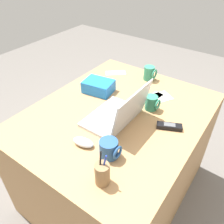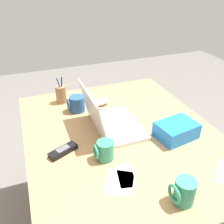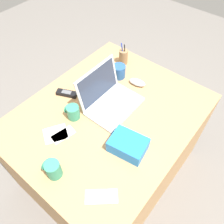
{
  "view_description": "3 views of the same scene",
  "coord_description": "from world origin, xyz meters",
  "px_view_note": "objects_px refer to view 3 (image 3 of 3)",
  "views": [
    {
      "loc": [
        0.89,
        0.6,
        1.55
      ],
      "look_at": [
        0.07,
        0.01,
        0.78
      ],
      "focal_mm": 36.82,
      "sensor_mm": 36.0,
      "label": 1
    },
    {
      "loc": [
        -0.92,
        0.4,
        1.45
      ],
      "look_at": [
        0.07,
        0.03,
        0.82
      ],
      "focal_mm": 39.17,
      "sensor_mm": 36.0,
      "label": 2
    },
    {
      "loc": [
        -0.65,
        -0.56,
        1.8
      ],
      "look_at": [
        -0.01,
        -0.04,
        0.78
      ],
      "focal_mm": 36.78,
      "sensor_mm": 36.0,
      "label": 3
    }
  ],
  "objects_px": {
    "laptop": "(109,99)",
    "pen_holder": "(123,57)",
    "coffee_mug_spare": "(73,112)",
    "computer_mouse": "(137,82)",
    "coffee_mug_tall": "(53,169)",
    "cordless_phone": "(67,93)",
    "snack_bag": "(128,145)",
    "coffee_mug_white": "(119,71)"
  },
  "relations": [
    {
      "from": "coffee_mug_white",
      "to": "pen_holder",
      "type": "distance_m",
      "value": 0.15
    },
    {
      "from": "coffee_mug_tall",
      "to": "pen_holder",
      "type": "bearing_deg",
      "value": 16.23
    },
    {
      "from": "coffee_mug_tall",
      "to": "snack_bag",
      "type": "relative_size",
      "value": 0.53
    },
    {
      "from": "coffee_mug_spare",
      "to": "snack_bag",
      "type": "relative_size",
      "value": 0.47
    },
    {
      "from": "snack_bag",
      "to": "laptop",
      "type": "bearing_deg",
      "value": 56.73
    },
    {
      "from": "laptop",
      "to": "snack_bag",
      "type": "relative_size",
      "value": 1.78
    },
    {
      "from": "laptop",
      "to": "snack_bag",
      "type": "bearing_deg",
      "value": -123.27
    },
    {
      "from": "coffee_mug_tall",
      "to": "coffee_mug_spare",
      "type": "distance_m",
      "value": 0.36
    },
    {
      "from": "coffee_mug_spare",
      "to": "snack_bag",
      "type": "distance_m",
      "value": 0.38
    },
    {
      "from": "coffee_mug_spare",
      "to": "pen_holder",
      "type": "relative_size",
      "value": 0.52
    },
    {
      "from": "laptop",
      "to": "snack_bag",
      "type": "height_order",
      "value": "laptop"
    },
    {
      "from": "coffee_mug_spare",
      "to": "snack_bag",
      "type": "height_order",
      "value": "coffee_mug_spare"
    },
    {
      "from": "cordless_phone",
      "to": "pen_holder",
      "type": "distance_m",
      "value": 0.49
    },
    {
      "from": "computer_mouse",
      "to": "snack_bag",
      "type": "distance_m",
      "value": 0.5
    },
    {
      "from": "coffee_mug_white",
      "to": "laptop",
      "type": "bearing_deg",
      "value": -153.92
    },
    {
      "from": "cordless_phone",
      "to": "snack_bag",
      "type": "height_order",
      "value": "snack_bag"
    },
    {
      "from": "laptop",
      "to": "coffee_mug_white",
      "type": "relative_size",
      "value": 3.36
    },
    {
      "from": "cordless_phone",
      "to": "laptop",
      "type": "bearing_deg",
      "value": -67.33
    },
    {
      "from": "coffee_mug_tall",
      "to": "cordless_phone",
      "type": "xyz_separation_m",
      "value": [
        0.41,
        0.34,
        -0.04
      ]
    },
    {
      "from": "computer_mouse",
      "to": "coffee_mug_spare",
      "type": "bearing_deg",
      "value": 154.69
    },
    {
      "from": "coffee_mug_tall",
      "to": "cordless_phone",
      "type": "height_order",
      "value": "coffee_mug_tall"
    },
    {
      "from": "coffee_mug_spare",
      "to": "pen_holder",
      "type": "distance_m",
      "value": 0.59
    },
    {
      "from": "pen_holder",
      "to": "coffee_mug_white",
      "type": "bearing_deg",
      "value": -154.98
    },
    {
      "from": "coffee_mug_white",
      "to": "pen_holder",
      "type": "xyz_separation_m",
      "value": [
        0.13,
        0.06,
        0.01
      ]
    },
    {
      "from": "coffee_mug_spare",
      "to": "computer_mouse",
      "type": "bearing_deg",
      "value": -15.9
    },
    {
      "from": "cordless_phone",
      "to": "pen_holder",
      "type": "relative_size",
      "value": 0.83
    },
    {
      "from": "laptop",
      "to": "pen_holder",
      "type": "xyz_separation_m",
      "value": [
        0.37,
        0.18,
        0.01
      ]
    },
    {
      "from": "computer_mouse",
      "to": "cordless_phone",
      "type": "bearing_deg",
      "value": 131.69
    },
    {
      "from": "laptop",
      "to": "coffee_mug_spare",
      "type": "height_order",
      "value": "laptop"
    },
    {
      "from": "coffee_mug_spare",
      "to": "cordless_phone",
      "type": "height_order",
      "value": "coffee_mug_spare"
    },
    {
      "from": "laptop",
      "to": "coffee_mug_tall",
      "type": "distance_m",
      "value": 0.53
    },
    {
      "from": "laptop",
      "to": "cordless_phone",
      "type": "bearing_deg",
      "value": 112.67
    },
    {
      "from": "snack_bag",
      "to": "computer_mouse",
      "type": "bearing_deg",
      "value": 29.49
    },
    {
      "from": "computer_mouse",
      "to": "cordless_phone",
      "type": "distance_m",
      "value": 0.47
    },
    {
      "from": "computer_mouse",
      "to": "pen_holder",
      "type": "distance_m",
      "value": 0.24
    },
    {
      "from": "coffee_mug_tall",
      "to": "pen_holder",
      "type": "xyz_separation_m",
      "value": [
        0.89,
        0.26,
        0.0
      ]
    },
    {
      "from": "coffee_mug_tall",
      "to": "cordless_phone",
      "type": "relative_size",
      "value": 0.7
    },
    {
      "from": "computer_mouse",
      "to": "coffee_mug_spare",
      "type": "relative_size",
      "value": 1.29
    },
    {
      "from": "computer_mouse",
      "to": "coffee_mug_white",
      "type": "height_order",
      "value": "coffee_mug_white"
    },
    {
      "from": "computer_mouse",
      "to": "coffee_mug_tall",
      "type": "relative_size",
      "value": 1.14
    },
    {
      "from": "computer_mouse",
      "to": "coffee_mug_tall",
      "type": "bearing_deg",
      "value": 174.32
    },
    {
      "from": "laptop",
      "to": "coffee_mug_tall",
      "type": "height_order",
      "value": "laptop"
    }
  ]
}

